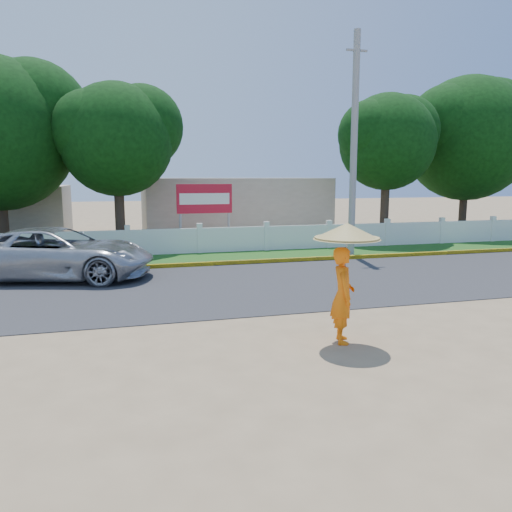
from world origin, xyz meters
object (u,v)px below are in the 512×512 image
at_px(utility_pole, 354,146).
at_px(monk_with_parasol, 345,265).
at_px(billboard, 205,202).
at_px(vehicle, 57,254).

height_order(utility_pole, monk_with_parasol, utility_pole).
xyz_separation_m(utility_pole, billboard, (-5.64, 3.29, -2.37)).
height_order(utility_pole, billboard, utility_pole).
bearing_deg(vehicle, monk_with_parasol, -128.05).
relative_size(utility_pole, vehicle, 1.50).
xyz_separation_m(utility_pole, monk_with_parasol, (-5.12, -10.16, -2.95)).
relative_size(utility_pole, monk_with_parasol, 3.77).
bearing_deg(vehicle, billboard, -32.24).
bearing_deg(billboard, monk_with_parasol, -87.76).
distance_m(utility_pole, monk_with_parasol, 11.76).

